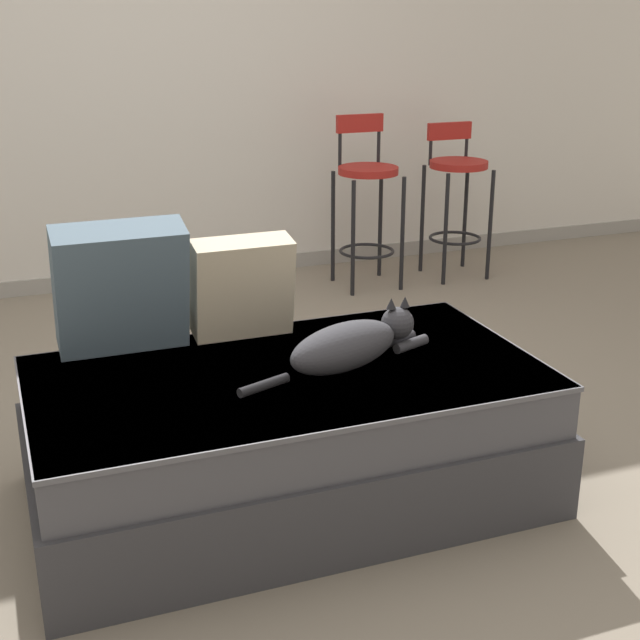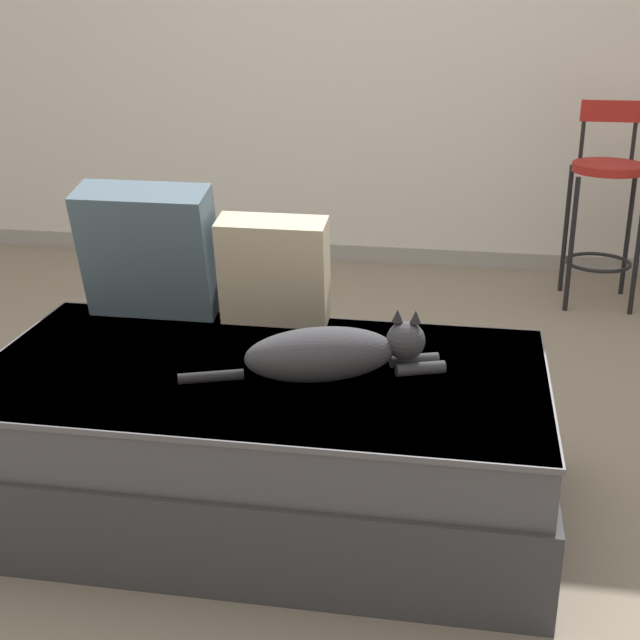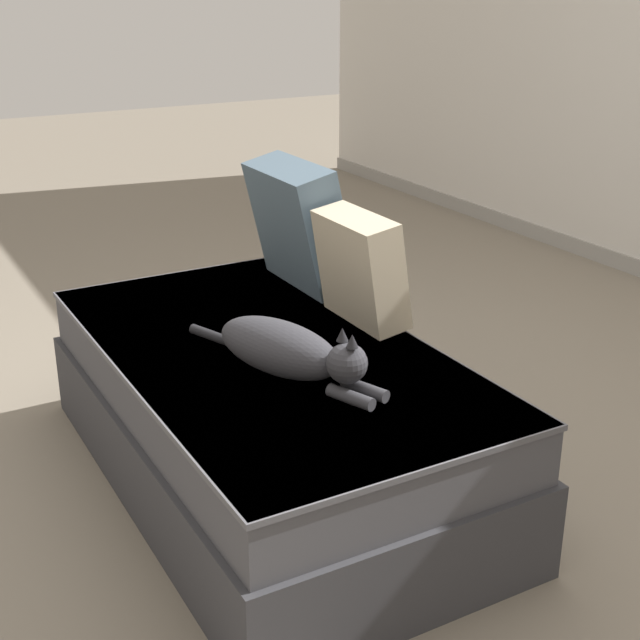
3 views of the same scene
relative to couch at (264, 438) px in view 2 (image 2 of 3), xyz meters
name	(u,v)px [view 2 (image 2 of 3)]	position (x,y,z in m)	size (l,w,h in m)	color
ground_plane	(292,443)	(0.00, 0.40, -0.23)	(16.00, 16.00, 0.00)	slate
wall_back_panel	(373,22)	(0.00, 2.65, 1.07)	(8.00, 0.10, 2.60)	silver
wall_baseboard_trim	(368,254)	(0.00, 2.60, -0.19)	(8.00, 0.02, 0.09)	gray
couch	(264,438)	(0.00, 0.00, 0.00)	(1.64, 0.91, 0.46)	#353539
throw_pillow_corner	(149,251)	(-0.45, 0.35, 0.45)	(0.42, 0.24, 0.45)	#4C6070
throw_pillow_middle	(274,271)	(-0.04, 0.35, 0.40)	(0.34, 0.18, 0.36)	beige
cat	(331,353)	(0.20, -0.04, 0.30)	(0.73, 0.32, 0.19)	#333338
bar_stool_near_window	(605,194)	(1.20, 2.11, 0.31)	(0.34, 0.34, 0.97)	black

